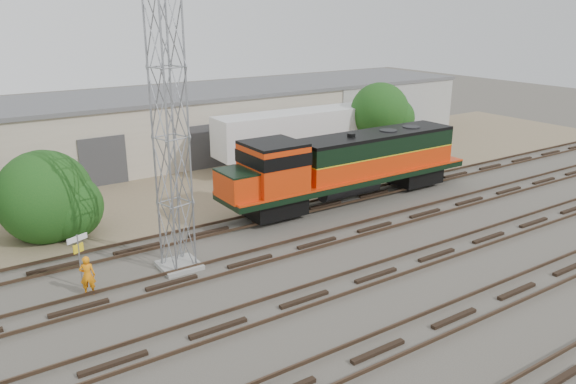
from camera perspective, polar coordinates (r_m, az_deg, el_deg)
ground at (r=28.16m, az=4.78°, el=-6.31°), size 140.00×140.00×0.00m
dirt_strip at (r=40.20m, az=-8.62°, el=1.08°), size 80.00×16.00×0.02m
tracks at (r=26.09m, az=8.92°, el=-8.35°), size 80.00×20.40×0.28m
warehouse at (r=46.74m, az=-12.98°, el=6.54°), size 58.40×10.40×5.30m
locomotive at (r=35.07m, az=5.95°, el=2.80°), size 17.70×3.10×4.25m
signal_tower at (r=25.26m, az=-11.77°, el=4.90°), size 1.82×1.82×12.31m
sign_post at (r=25.84m, az=-20.50°, el=-5.62°), size 0.94×0.43×2.45m
worker at (r=25.42m, az=-19.70°, el=-7.98°), size 0.76×0.64×1.76m
semi_trailer at (r=43.26m, az=1.83°, el=6.19°), size 14.19×3.34×4.34m
dumpster_blue at (r=54.37m, az=12.99°, el=6.06°), size 1.74×1.65×1.50m
dumpster_red at (r=54.54m, az=10.23°, el=6.21°), size 1.64×1.55×1.40m
tree_mid at (r=31.99m, az=-22.91°, el=-0.72°), size 5.25×5.00×5.00m
tree_east at (r=45.26m, az=9.66°, el=7.86°), size 4.85×4.62×6.23m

